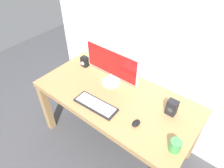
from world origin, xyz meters
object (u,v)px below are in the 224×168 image
Objects in this scene: coffee_mug at (175,146)px; audio_controller at (85,62)px; monitor at (112,65)px; speaker_right at (172,108)px; mouse at (136,123)px; keyboard_primary at (96,105)px; desk at (116,102)px.

audio_controller is at bearing 164.47° from coffee_mug.
monitor reaches higher than speaker_right.
monitor is 0.46m from audio_controller.
coffee_mug is (0.86, -0.32, -0.17)m from monitor.
coffee_mug reaches higher than mouse.
audio_controller is at bearing 143.18° from keyboard_primary.
monitor reaches higher than mouse.
desk is 0.25m from keyboard_primary.
desk is at bearing -39.73° from monitor.
audio_controller is at bearing 164.03° from desk.
mouse is at bearing -30.66° from monitor.
speaker_right is at bearing -0.41° from monitor.
desk is 3.74× the size of keyboard_primary.
audio_controller reaches higher than mouse.
monitor is at bearing 105.07° from keyboard_primary.
audio_controller is (-1.10, 0.04, -0.02)m from speaker_right.
desk is 2.62× the size of monitor.
monitor is at bearing 159.62° from coffee_mug.
monitor is 0.42m from keyboard_primary.
monitor reaches higher than keyboard_primary.
desk is at bearing -166.68° from speaker_right.
monitor is at bearing 140.27° from desk.
mouse is (0.41, 0.05, 0.00)m from keyboard_primary.
keyboard_primary is at bearing -104.89° from desk.
desk is 15.14× the size of coffee_mug.
mouse is at bearing -19.92° from audio_controller.
coffee_mug is at bearing -20.38° from monitor.
speaker_right is 1.26× the size of audio_controller.
coffee_mug is at bearing -59.49° from speaker_right.
audio_controller is (-0.93, 0.34, 0.04)m from mouse.
coffee_mug is (0.35, -0.02, 0.04)m from mouse.
monitor reaches higher than audio_controller.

